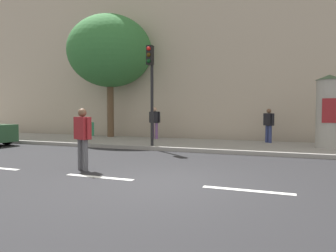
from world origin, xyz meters
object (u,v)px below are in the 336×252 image
Objects in this scene: pedestrian_with_bag at (269,123)px; poster_column at (329,111)px; traffic_light at (151,78)px; street_tree at (110,51)px; pedestrian_in_red_top at (155,120)px; pedestrian_in_light_jacket at (83,133)px.

poster_column is at bearing -26.69° from pedestrian_with_bag.
traffic_light is 2.65× the size of pedestrian_with_bag.
street_tree is at bearing 139.86° from traffic_light.
pedestrian_in_red_top is at bearing -5.95° from street_tree.
traffic_light is 5.37m from street_tree.
street_tree reaches higher than poster_column.
traffic_light reaches higher than pedestrian_in_light_jacket.
traffic_light is 1.43× the size of poster_column.
poster_column is at bearing 45.79° from pedestrian_in_light_jacket.
traffic_light reaches higher than poster_column.
poster_column is (6.54, 1.92, -1.28)m from traffic_light.
pedestrian_with_bag is at bearing 61.77° from pedestrian_in_light_jacket.
traffic_light is at bearing -40.14° from street_tree.
traffic_light is at bearing -144.53° from pedestrian_with_bag.
pedestrian_in_light_jacket is 7.71m from pedestrian_in_red_top.
poster_column reaches higher than pedestrian_with_bag.
street_tree is 3.96× the size of pedestrian_in_light_jacket.
traffic_light is 5.57m from pedestrian_with_bag.
pedestrian_in_red_top is (-1.29, 7.60, 0.10)m from pedestrian_in_light_jacket.
poster_column is 7.76m from pedestrian_in_red_top.
pedestrian_in_light_jacket is 1.03× the size of pedestrian_in_red_top.
street_tree is at bearing 172.74° from poster_column.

